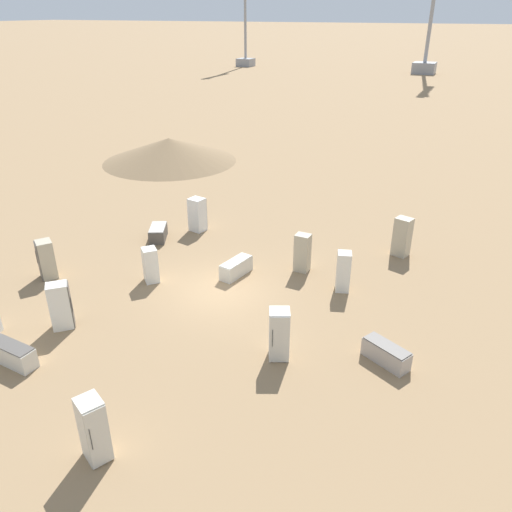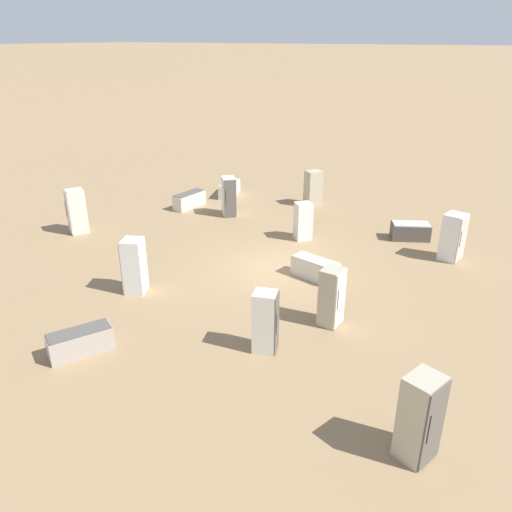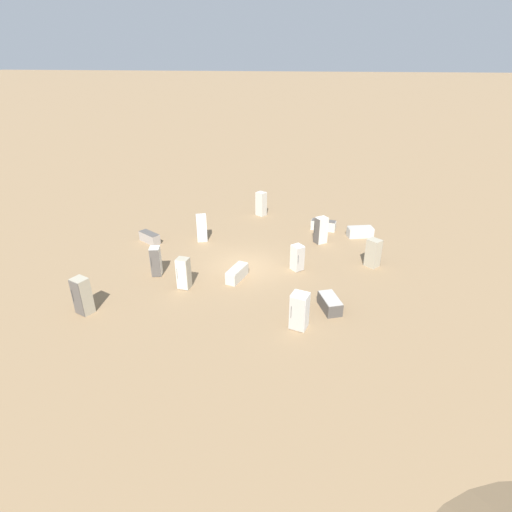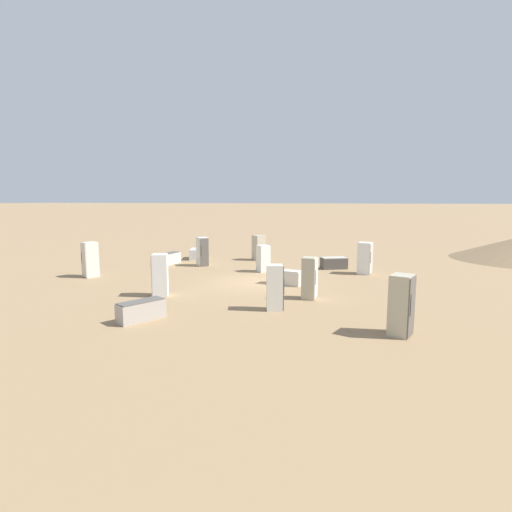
{
  "view_description": "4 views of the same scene",
  "coord_description": "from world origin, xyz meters",
  "px_view_note": "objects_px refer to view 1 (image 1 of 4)",
  "views": [
    {
      "loc": [
        -16.18,
        -9.07,
        10.83
      ],
      "look_at": [
        1.47,
        -1.04,
        1.25
      ],
      "focal_mm": 35.0,
      "sensor_mm": 36.0,
      "label": 1
    },
    {
      "loc": [
        8.04,
        -14.69,
        7.92
      ],
      "look_at": [
        0.09,
        -1.49,
        1.09
      ],
      "focal_mm": 35.0,
      "sensor_mm": 36.0,
      "label": 2
    },
    {
      "loc": [
        21.0,
        6.16,
        11.43
      ],
      "look_at": [
        1.14,
        1.03,
        1.38
      ],
      "focal_mm": 28.0,
      "sensor_mm": 36.0,
      "label": 3
    },
    {
      "loc": [
        6.06,
        -19.34,
        4.24
      ],
      "look_at": [
        -0.26,
        1.2,
        1.22
      ],
      "focal_mm": 28.0,
      "sensor_mm": 36.0,
      "label": 4
    }
  ],
  "objects_px": {
    "power_pylon_1": "(432,12)",
    "discarded_fridge_1": "(343,271)",
    "discarded_fridge_6": "(158,233)",
    "discarded_fridge_5": "(94,430)",
    "discarded_fridge_8": "(198,215)",
    "discarded_fridge_0": "(279,335)",
    "discarded_fridge_3": "(402,237)",
    "discarded_fridge_4": "(236,268)",
    "discarded_fridge_7": "(12,354)",
    "discarded_fridge_12": "(303,253)",
    "power_pylon_2": "(245,24)",
    "discarded_fridge_9": "(150,265)",
    "discarded_fridge_2": "(46,259)",
    "discarded_fridge_10": "(61,306)",
    "discarded_fridge_11": "(386,354)"
  },
  "relations": [
    {
      "from": "discarded_fridge_4",
      "to": "discarded_fridge_8",
      "type": "relative_size",
      "value": 1.0
    },
    {
      "from": "discarded_fridge_5",
      "to": "discarded_fridge_9",
      "type": "xyz_separation_m",
      "value": [
        8.72,
        4.39,
        -0.18
      ]
    },
    {
      "from": "discarded_fridge_4",
      "to": "discarded_fridge_7",
      "type": "height_order",
      "value": "discarded_fridge_7"
    },
    {
      "from": "power_pylon_1",
      "to": "discarded_fridge_1",
      "type": "distance_m",
      "value": 86.52
    },
    {
      "from": "discarded_fridge_8",
      "to": "discarded_fridge_0",
      "type": "bearing_deg",
      "value": -35.0
    },
    {
      "from": "power_pylon_1",
      "to": "discarded_fridge_2",
      "type": "xyz_separation_m",
      "value": [
        -89.96,
        4.14,
        -9.63
      ]
    },
    {
      "from": "discarded_fridge_0",
      "to": "discarded_fridge_9",
      "type": "distance_m",
      "value": 7.69
    },
    {
      "from": "discarded_fridge_11",
      "to": "power_pylon_2",
      "type": "bearing_deg",
      "value": 55.45
    },
    {
      "from": "discarded_fridge_2",
      "to": "discarded_fridge_7",
      "type": "relative_size",
      "value": 0.95
    },
    {
      "from": "discarded_fridge_4",
      "to": "discarded_fridge_12",
      "type": "xyz_separation_m",
      "value": [
        1.68,
        -2.56,
        0.53
      ]
    },
    {
      "from": "discarded_fridge_10",
      "to": "discarded_fridge_11",
      "type": "distance_m",
      "value": 11.92
    },
    {
      "from": "discarded_fridge_6",
      "to": "discarded_fridge_12",
      "type": "xyz_separation_m",
      "value": [
        -0.18,
        -8.05,
        0.55
      ]
    },
    {
      "from": "discarded_fridge_0",
      "to": "discarded_fridge_7",
      "type": "relative_size",
      "value": 1.02
    },
    {
      "from": "discarded_fridge_1",
      "to": "discarded_fridge_5",
      "type": "bearing_deg",
      "value": -125.16
    },
    {
      "from": "discarded_fridge_9",
      "to": "discarded_fridge_0",
      "type": "bearing_deg",
      "value": -67.92
    },
    {
      "from": "discarded_fridge_3",
      "to": "discarded_fridge_11",
      "type": "distance_m",
      "value": 8.8
    },
    {
      "from": "power_pylon_2",
      "to": "discarded_fridge_2",
      "type": "relative_size",
      "value": 15.0
    },
    {
      "from": "discarded_fridge_3",
      "to": "discarded_fridge_9",
      "type": "relative_size",
      "value": 1.22
    },
    {
      "from": "discarded_fridge_2",
      "to": "discarded_fridge_10",
      "type": "distance_m",
      "value": 4.45
    },
    {
      "from": "discarded_fridge_5",
      "to": "discarded_fridge_12",
      "type": "bearing_deg",
      "value": -158.96
    },
    {
      "from": "discarded_fridge_7",
      "to": "discarded_fridge_8",
      "type": "bearing_deg",
      "value": -174.86
    },
    {
      "from": "power_pylon_2",
      "to": "discarded_fridge_11",
      "type": "relative_size",
      "value": 14.94
    },
    {
      "from": "discarded_fridge_2",
      "to": "discarded_fridge_10",
      "type": "height_order",
      "value": "discarded_fridge_10"
    },
    {
      "from": "discarded_fridge_1",
      "to": "discarded_fridge_6",
      "type": "relative_size",
      "value": 1.02
    },
    {
      "from": "discarded_fridge_3",
      "to": "discarded_fridge_4",
      "type": "height_order",
      "value": "discarded_fridge_3"
    },
    {
      "from": "power_pylon_1",
      "to": "discarded_fridge_4",
      "type": "bearing_deg",
      "value": -177.7
    },
    {
      "from": "discarded_fridge_1",
      "to": "discarded_fridge_12",
      "type": "distance_m",
      "value": 2.39
    },
    {
      "from": "discarded_fridge_10",
      "to": "discarded_fridge_2",
      "type": "bearing_deg",
      "value": -171.74
    },
    {
      "from": "discarded_fridge_7",
      "to": "discarded_fridge_12",
      "type": "distance_m",
      "value": 12.41
    },
    {
      "from": "power_pylon_1",
      "to": "discarded_fridge_10",
      "type": "xyz_separation_m",
      "value": [
        -92.71,
        0.65,
        -9.59
      ]
    },
    {
      "from": "discarded_fridge_10",
      "to": "discarded_fridge_0",
      "type": "bearing_deg",
      "value": 58.12
    },
    {
      "from": "discarded_fridge_6",
      "to": "discarded_fridge_7",
      "type": "distance_m",
      "value": 10.75
    },
    {
      "from": "power_pylon_2",
      "to": "discarded_fridge_1",
      "type": "bearing_deg",
      "value": -151.95
    },
    {
      "from": "discarded_fridge_7",
      "to": "discarded_fridge_12",
      "type": "relative_size",
      "value": 1.02
    },
    {
      "from": "power_pylon_1",
      "to": "discarded_fridge_3",
      "type": "height_order",
      "value": "power_pylon_1"
    },
    {
      "from": "discarded_fridge_3",
      "to": "discarded_fridge_4",
      "type": "bearing_deg",
      "value": -123.35
    },
    {
      "from": "discarded_fridge_2",
      "to": "discarded_fridge_10",
      "type": "bearing_deg",
      "value": 177.27
    },
    {
      "from": "discarded_fridge_6",
      "to": "discarded_fridge_5",
      "type": "bearing_deg",
      "value": -88.53
    },
    {
      "from": "power_pylon_2",
      "to": "discarded_fridge_3",
      "type": "distance_m",
      "value": 92.49
    },
    {
      "from": "discarded_fridge_2",
      "to": "power_pylon_2",
      "type": "bearing_deg",
      "value": -34.35
    },
    {
      "from": "discarded_fridge_4",
      "to": "discarded_fridge_0",
      "type": "bearing_deg",
      "value": -39.0
    },
    {
      "from": "discarded_fridge_8",
      "to": "discarded_fridge_4",
      "type": "bearing_deg",
      "value": -30.83
    },
    {
      "from": "power_pylon_1",
      "to": "discarded_fridge_9",
      "type": "relative_size",
      "value": 21.26
    },
    {
      "from": "discarded_fridge_5",
      "to": "discarded_fridge_8",
      "type": "relative_size",
      "value": 1.06
    },
    {
      "from": "power_pylon_1",
      "to": "discarded_fridge_5",
      "type": "distance_m",
      "value": 97.63
    },
    {
      "from": "discarded_fridge_10",
      "to": "discarded_fridge_7",
      "type": "bearing_deg",
      "value": -42.74
    },
    {
      "from": "discarded_fridge_8",
      "to": "discarded_fridge_10",
      "type": "relative_size",
      "value": 0.99
    },
    {
      "from": "discarded_fridge_3",
      "to": "discarded_fridge_10",
      "type": "relative_size",
      "value": 1.05
    },
    {
      "from": "discarded_fridge_3",
      "to": "discarded_fridge_1",
      "type": "bearing_deg",
      "value": -92.82
    },
    {
      "from": "power_pylon_2",
      "to": "discarded_fridge_3",
      "type": "xyz_separation_m",
      "value": [
        -79.62,
        -46.5,
        -7.27
      ]
    }
  ]
}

